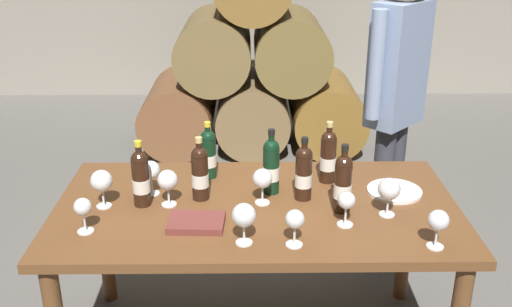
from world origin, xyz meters
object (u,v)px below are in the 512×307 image
tasting_notebook (196,223)px  wine_glass_2 (389,190)px  wine_glass_1 (151,171)px  sommelier_presenting (396,89)px  wine_glass_6 (244,216)px  wine_glass_5 (168,181)px  wine_glass_8 (101,182)px  wine_glass_7 (438,221)px  wine_glass_9 (262,179)px  wine_bottle_1 (141,178)px  wine_bottle_6 (200,172)px  dining_table (257,223)px  wine_bottle_2 (304,172)px  wine_glass_3 (295,221)px  wine_bottle_0 (328,156)px  serving_plate (394,191)px  wine_bottle_4 (208,153)px  wine_glass_0 (83,208)px  wine_bottle_5 (271,166)px  wine_glass_4 (346,202)px  wine_bottle_3 (343,183)px

tasting_notebook → wine_glass_2: bearing=8.5°
wine_glass_1 → sommelier_presenting: sommelier_presenting is taller
wine_glass_1 → wine_glass_6: size_ratio=0.95×
wine_glass_5 → wine_glass_8: size_ratio=0.97×
wine_glass_7 → wine_glass_9: bearing=150.4°
wine_bottle_1 → wine_glass_7: (1.14, -0.35, -0.02)m
wine_bottle_1 → wine_bottle_6: wine_bottle_1 is taller
dining_table → wine_bottle_2: 0.30m
wine_bottle_6 → wine_glass_3: wine_bottle_6 is taller
wine_bottle_0 → serving_plate: wine_bottle_0 is taller
wine_glass_7 → tasting_notebook: 0.92m
wine_bottle_4 → wine_glass_9: wine_bottle_4 is taller
wine_bottle_2 → wine_glass_0: bearing=-162.4°
wine_bottle_0 → wine_bottle_4: size_ratio=1.07×
wine_bottle_4 → wine_glass_5: (-0.15, -0.28, -0.01)m
wine_glass_0 → wine_glass_9: wine_glass_9 is taller
serving_plate → sommelier_presenting: 0.71m
wine_glass_7 → serving_plate: 0.47m
wine_bottle_5 → wine_glass_9: bearing=-110.7°
wine_bottle_0 → wine_glass_6: 0.66m
serving_plate → wine_glass_7: bearing=-84.0°
wine_bottle_0 → wine_glass_7: wine_bottle_0 is taller
wine_bottle_4 → wine_glass_1: 0.30m
wine_bottle_0 → wine_glass_4: 0.41m
wine_bottle_0 → wine_glass_4: bearing=-87.0°
wine_glass_0 → wine_glass_5: bearing=36.2°
wine_glass_9 → serving_plate: bearing=9.1°
wine_bottle_0 → wine_glass_1: wine_bottle_0 is taller
wine_bottle_5 → wine_glass_5: wine_bottle_5 is taller
wine_bottle_0 → wine_glass_1: bearing=-171.1°
wine_bottle_1 → wine_glass_8: wine_bottle_1 is taller
dining_table → serving_plate: 0.63m
wine_glass_3 → wine_glass_9: 0.36m
wine_glass_5 → tasting_notebook: size_ratio=0.72×
wine_glass_7 → wine_glass_8: 1.34m
dining_table → wine_bottle_5: bearing=61.2°
wine_glass_2 → wine_bottle_2: bearing=155.1°
wine_glass_1 → wine_bottle_0: bearing=8.9°
wine_glass_2 → tasting_notebook: size_ratio=0.74×
wine_bottle_5 → wine_glass_0: bearing=-155.2°
dining_table → wine_glass_6: 0.38m
wine_bottle_3 → wine_glass_8: (-0.99, 0.05, -0.01)m
sommelier_presenting → wine_glass_0: bearing=-145.4°
wine_glass_4 → wine_glass_7: 0.35m
sommelier_presenting → wine_bottle_3: bearing=-115.8°
wine_bottle_0 → wine_bottle_5: wine_bottle_5 is taller
wine_glass_0 → wine_glass_9: 0.73m
dining_table → wine_glass_3: (0.14, -0.33, 0.20)m
wine_bottle_4 → sommelier_presenting: size_ratio=0.16×
wine_glass_8 → wine_glass_1: bearing=31.7°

